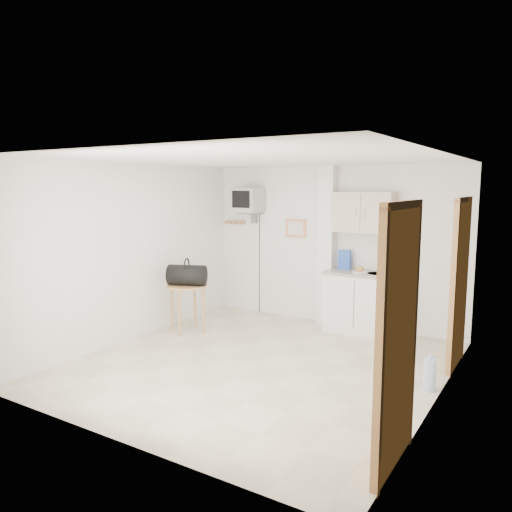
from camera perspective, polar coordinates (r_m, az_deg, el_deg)
The scene contains 7 objects.
ground at distance 6.32m, azimuth 0.33°, elevation -12.23°, with size 4.50×4.50×0.00m, color beige.
room_envelope at distance 5.93m, azimuth 2.77°, elevation 1.71°, with size 4.24×4.54×2.55m.
kitchenette at distance 7.63m, azimuth 11.93°, elevation -2.61°, with size 1.03×0.58×2.10m.
crt_television at distance 8.42m, azimuth -0.93°, elevation 6.30°, with size 0.44×0.45×2.15m.
round_table at distance 7.57m, azimuth -7.89°, elevation -4.04°, with size 0.61×0.61×0.72m.
duffel_bag at distance 7.49m, azimuth -7.90°, elevation -2.15°, with size 0.63×0.48×0.41m.
water_bottle at distance 5.82m, azimuth 19.22°, elevation -12.62°, with size 0.13×0.13×0.40m.
Camera 1 is at (3.09, -5.07, 2.19)m, focal length 35.00 mm.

